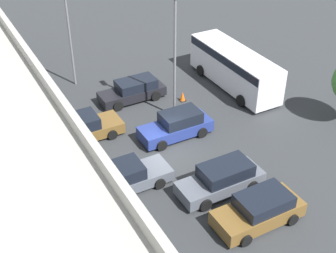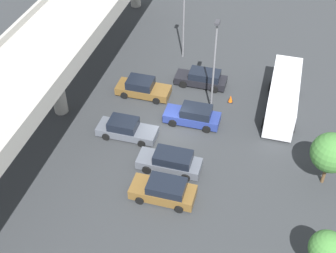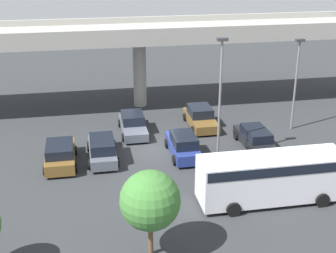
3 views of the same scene
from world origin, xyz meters
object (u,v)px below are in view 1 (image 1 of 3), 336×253
Objects in this scene: parked_car_1 at (222,179)px; lamp_post_near_aisle at (69,30)px; parked_car_5 at (133,90)px; parked_car_2 at (125,178)px; parked_car_4 at (82,128)px; parked_car_3 at (177,125)px; parked_car_0 at (259,210)px; lamp_post_mid_lot at (175,48)px; shuttle_bus at (235,66)px; traffic_cone at (183,97)px.

lamp_post_near_aisle is at bearing -79.33° from parked_car_1.
parked_car_2 is at bearing 62.28° from parked_car_5.
parked_car_2 is at bearing -85.92° from parked_car_4.
parked_car_3 is 5.92m from parked_car_4.
parked_car_0 is at bearing -49.18° from parked_car_2.
lamp_post_mid_lot reaches higher than parked_car_4.
parked_car_1 reaches higher than parked_car_0.
parked_car_1 is 5.68m from parked_car_3.
parked_car_4 is 5.64m from parked_car_5.
shuttle_bus is (3.72, -6.98, 0.90)m from parked_car_3.
lamp_post_mid_lot is at bearing -96.41° from parked_car_0.
parked_car_5 is 6.76× the size of traffic_cone.
parked_car_5 is (2.87, -4.86, 0.00)m from parked_car_4.
lamp_post_mid_lot reaches higher than parked_car_2.
lamp_post_near_aisle is (18.24, 3.20, 3.58)m from parked_car_0.
parked_car_2 is 9.58m from parked_car_5.
traffic_cone is at bearing -45.79° from lamp_post_mid_lot.
parked_car_5 is at bearing -88.73° from parked_car_0.
parked_car_5 is (11.15, 0.01, -0.04)m from parked_car_1.
lamp_post_mid_lot is (10.74, -1.21, 4.20)m from parked_car_0.
parked_car_2 is 13.32m from lamp_post_near_aisle.
lamp_post_mid_lot is (-1.49, 5.91, 3.28)m from shuttle_bus.
parked_car_1 is 5.21m from parked_car_2.
parked_car_4 is 8.20m from lamp_post_near_aisle.
parked_car_0 is 0.94× the size of parked_car_2.
lamp_post_mid_lot is 12.18× the size of traffic_cone.
parked_car_1 is 0.56× the size of shuttle_bus.
parked_car_0 is 8.51m from parked_car_3.
parked_car_1 is 1.02× the size of parked_car_5.
lamp_post_mid_lot reaches higher than parked_car_0.
parked_car_0 is 11.59m from lamp_post_mid_lot.
lamp_post_near_aisle reaches higher than parked_car_1.
parked_car_3 reaches higher than traffic_cone.
shuttle_bus is at bearing -120.20° from lamp_post_near_aisle.
lamp_post_near_aisle is (15.39, 2.90, 3.56)m from parked_car_1.
parked_car_4 is 6.92× the size of traffic_cone.
shuttle_bus reaches higher than parked_car_5.
parked_car_3 is 4.85m from lamp_post_mid_lot.
parked_car_0 is 14.01m from parked_car_5.
parked_car_1 is 11.99m from shuttle_bus.
parked_car_4 is (8.28, 4.87, -0.04)m from parked_car_1.
parked_car_4 is at bearing 86.45° from lamp_post_mid_lot.
traffic_cone is (6.66, -7.46, -0.37)m from parked_car_2.
parked_car_3 is (8.51, -0.14, 0.03)m from parked_car_0.
lamp_post_mid_lot is at bearing -100.81° from parked_car_1.
parked_car_4 is (11.13, 5.17, -0.03)m from parked_car_0.
shuttle_bus reaches higher than traffic_cone.
lamp_post_mid_lot is at bearing -115.63° from parked_car_3.
traffic_cone is (1.05, -7.86, -0.41)m from parked_car_4.
parked_car_1 reaches higher than traffic_cone.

